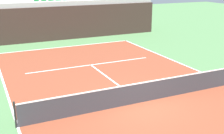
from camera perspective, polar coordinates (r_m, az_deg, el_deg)
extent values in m
plane|color=#477042|center=(13.50, 5.76, -6.89)|extent=(80.00, 80.00, 0.00)
cube|color=brown|center=(13.50, 5.76, -6.87)|extent=(11.00, 24.00, 0.01)
cube|color=white|center=(24.00, -8.93, 3.93)|extent=(11.00, 0.10, 0.00)
cube|color=white|center=(11.92, -17.89, -11.14)|extent=(0.10, 24.00, 0.00)
cube|color=white|center=(18.91, -4.14, 0.41)|extent=(8.26, 0.10, 0.00)
cube|color=white|center=(16.11, -0.04, -2.62)|extent=(0.10, 6.40, 0.00)
cube|color=#33231E|center=(26.39, -10.84, 8.30)|extent=(19.62, 0.30, 2.96)
cube|color=#9E9E99|center=(27.66, -11.58, 9.09)|extent=(19.62, 2.40, 3.36)
cube|color=#9E9E99|center=(29.92, -12.76, 10.46)|extent=(19.62, 2.40, 4.22)
cube|color=#1E6633|center=(27.21, -14.46, 12.37)|extent=(0.44, 0.44, 0.04)
cube|color=#1E6633|center=(27.33, -13.13, 12.49)|extent=(0.44, 0.44, 0.04)
cube|color=#1E6633|center=(27.47, -11.80, 12.59)|extent=(0.44, 0.44, 0.04)
cube|color=#1E6633|center=(27.63, -10.49, 12.69)|extent=(0.44, 0.44, 0.04)
cube|color=#1E6633|center=(27.80, -9.20, 12.79)|extent=(0.44, 0.44, 0.04)
cylinder|color=black|center=(11.67, -18.38, -8.87)|extent=(0.08, 0.08, 1.07)
cube|color=#333338|center=(13.31, 5.82, -5.05)|extent=(10.90, 0.02, 0.92)
cube|color=white|center=(13.13, 5.89, -3.09)|extent=(10.90, 0.04, 0.05)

